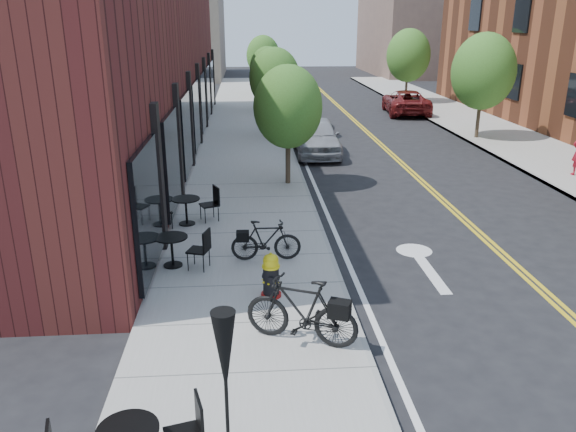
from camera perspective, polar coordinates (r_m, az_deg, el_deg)
name	(u,v)px	position (r m, az deg, el deg)	size (l,w,h in m)	color
ground	(358,324)	(10.41, 7.11, -10.84)	(120.00, 120.00, 0.00)	black
sidewalk_near	(245,177)	(19.50, -4.34, 3.94)	(4.00, 70.00, 0.12)	#9E9B93
building_near	(127,67)	(23.33, -16.08, 14.38)	(5.00, 28.00, 7.00)	#4A1817
bg_building_left	(180,23)	(57.14, -10.95, 18.73)	(8.00, 14.00, 10.00)	#726656
bg_building_right	(422,12)	(61.49, 13.47, 19.52)	(10.00, 16.00, 12.00)	brown
tree_near_a	(288,107)	(18.05, -0.01, 11.01)	(2.20, 2.20, 3.81)	#382B1E
tree_near_b	(275,79)	(25.97, -1.36, 13.77)	(2.30, 2.30, 3.98)	#382B1E
tree_near_c	(268,69)	(33.94, -2.08, 14.74)	(2.10, 2.10, 3.67)	#382B1E
tree_near_d	(263,56)	(41.90, -2.54, 15.95)	(2.40, 2.40, 4.11)	#382B1E
tree_far_b	(483,71)	(27.04, 19.23, 13.69)	(2.80, 2.80, 4.62)	#382B1E
tree_far_c	(408,56)	(38.35, 12.13, 15.65)	(2.80, 2.80, 4.62)	#382B1E
fire_hydrant	(271,276)	(10.85, -1.74, -6.10)	(0.51, 0.51, 0.91)	maroon
bicycle_left	(301,311)	(9.32, 1.37, -9.58)	(0.54, 1.93, 1.16)	black
bicycle_right	(266,240)	(12.44, -2.25, -2.49)	(0.44, 1.55, 0.93)	black
bistro_set_b	(172,247)	(12.40, -11.72, -3.08)	(1.69, 0.89, 0.89)	black
bistro_set_c	(186,207)	(14.87, -10.31, 0.87)	(1.73, 1.06, 0.92)	black
patio_umbrella	(225,366)	(6.15, -6.40, -14.90)	(0.37, 0.37, 2.27)	black
parked_car_a	(317,136)	(23.04, 2.92, 8.09)	(1.75, 4.34, 1.48)	#989AA0
parked_car_b	(301,114)	(28.43, 1.31, 10.27)	(1.60, 4.59, 1.51)	black
parked_car_c	(292,102)	(33.67, 0.43, 11.51)	(1.83, 4.51, 1.31)	#A0A0A4
parked_car_far	(406,102)	(34.11, 11.88, 11.27)	(2.30, 4.98, 1.38)	maroon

